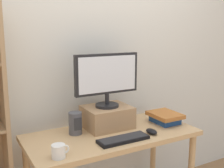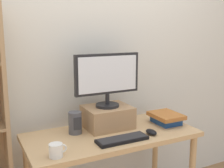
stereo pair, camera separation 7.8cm
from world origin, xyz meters
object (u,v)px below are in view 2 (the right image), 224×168
computer_monitor (107,77)px  book_stack (166,118)px  coffee_mug (56,150)px  desk (112,146)px  computer_mouse (151,132)px  desk_speaker (75,123)px  riser_box (107,117)px  keyboard (122,139)px

computer_monitor → book_stack: 0.59m
coffee_mug → desk: bearing=23.2°
desk → computer_mouse: bearing=-33.0°
computer_monitor → coffee_mug: 0.70m
desk_speaker → desk: bearing=-24.8°
desk → desk_speaker: desk_speaker is taller
coffee_mug → desk_speaker: desk_speaker is taller
book_stack → desk_speaker: (-0.73, 0.13, 0.03)m
book_stack → coffee_mug: (-0.96, -0.19, -0.01)m
computer_mouse → coffee_mug: (-0.72, -0.05, 0.02)m
riser_box → book_stack: (0.46, -0.14, -0.03)m
book_stack → coffee_mug: size_ratio=2.34×
desk_speaker → coffee_mug: bearing=-126.4°
desk → riser_box: size_ratio=3.58×
computer_mouse → desk_speaker: bearing=150.9°
keyboard → book_stack: bearing=17.7°
desk → desk_speaker: bearing=155.2°
desk → riser_box: riser_box is taller
book_stack → desk_speaker: desk_speaker is taller
desk_speaker → book_stack: bearing=-9.7°
desk → computer_mouse: computer_mouse is taller
desk → coffee_mug: coffee_mug is taller
coffee_mug → keyboard: bearing=4.0°
riser_box → computer_monitor: bearing=-90.0°
computer_mouse → keyboard: bearing=-177.2°
riser_box → keyboard: (-0.04, -0.30, -0.07)m
riser_box → coffee_mug: 0.61m
book_stack → desk_speaker: size_ratio=1.59×
book_stack → riser_box: bearing=162.5°
keyboard → book_stack: 0.52m
desk → coffee_mug: 0.54m
computer_mouse → coffee_mug: 0.72m
desk → keyboard: bearing=-91.8°
riser_box → desk_speaker: 0.27m
riser_box → computer_monitor: 0.31m
computer_mouse → riser_box: bearing=126.4°
keyboard → computer_mouse: size_ratio=3.50×
riser_box → computer_mouse: 0.37m
computer_monitor → coffee_mug: size_ratio=4.71×
computer_monitor → coffee_mug: computer_monitor is taller
computer_mouse → coffee_mug: bearing=-176.4°
book_stack → computer_mouse: bearing=-149.4°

